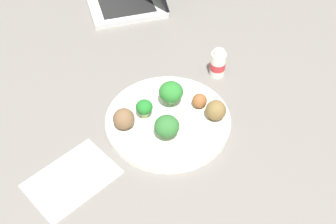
% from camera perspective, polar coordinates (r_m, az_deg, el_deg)
% --- Properties ---
extents(ground_plane, '(4.00, 4.00, 0.00)m').
position_cam_1_polar(ground_plane, '(0.90, 0.00, -1.57)').
color(ground_plane, slate).
extents(plate, '(0.28, 0.28, 0.02)m').
position_cam_1_polar(plate, '(0.90, 0.00, -1.23)').
color(plate, white).
rests_on(plate, ground_plane).
extents(broccoli_floret_mid_left, '(0.06, 0.06, 0.06)m').
position_cam_1_polar(broccoli_floret_mid_left, '(0.90, 0.44, 2.86)').
color(broccoli_floret_mid_left, '#93C080').
rests_on(broccoli_floret_mid_left, plate).
extents(broccoli_floret_center, '(0.05, 0.05, 0.05)m').
position_cam_1_polar(broccoli_floret_center, '(0.83, -0.17, -2.05)').
color(broccoli_floret_center, '#9BC174').
rests_on(broccoli_floret_center, plate).
extents(broccoli_floret_mid_right, '(0.04, 0.04, 0.05)m').
position_cam_1_polar(broccoli_floret_mid_right, '(0.88, -3.39, 0.64)').
color(broccoli_floret_mid_right, '#AACA7D').
rests_on(broccoli_floret_mid_right, plate).
extents(meatball_far_rim, '(0.03, 0.03, 0.03)m').
position_cam_1_polar(meatball_far_rim, '(0.91, 4.51, 1.60)').
color(meatball_far_rim, brown).
rests_on(meatball_far_rim, plate).
extents(meatball_near_rim, '(0.05, 0.05, 0.05)m').
position_cam_1_polar(meatball_near_rim, '(0.88, 6.82, 0.25)').
color(meatball_near_rim, brown).
rests_on(meatball_near_rim, plate).
extents(meatball_back_left, '(0.05, 0.05, 0.05)m').
position_cam_1_polar(meatball_back_left, '(0.86, -6.30, -0.97)').
color(meatball_back_left, brown).
rests_on(meatball_back_left, plate).
extents(napkin, '(0.17, 0.12, 0.01)m').
position_cam_1_polar(napkin, '(0.83, -13.50, -9.17)').
color(napkin, white).
rests_on(napkin, ground_plane).
extents(fork, '(0.12, 0.02, 0.01)m').
position_cam_1_polar(fork, '(0.84, -13.82, -7.95)').
color(fork, silver).
rests_on(fork, napkin).
extents(knife, '(0.15, 0.03, 0.01)m').
position_cam_1_polar(knife, '(0.82, -12.41, -9.49)').
color(knife, silver).
rests_on(knife, napkin).
extents(yogurt_bottle, '(0.04, 0.04, 0.07)m').
position_cam_1_polar(yogurt_bottle, '(1.01, 7.09, 6.81)').
color(yogurt_bottle, white).
rests_on(yogurt_bottle, ground_plane).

